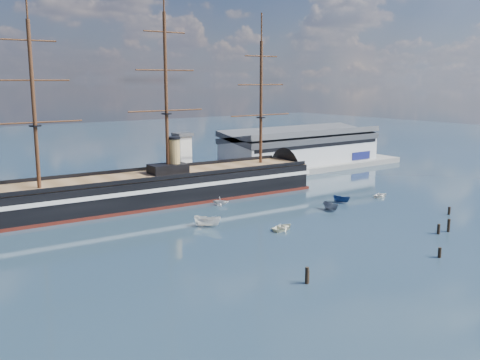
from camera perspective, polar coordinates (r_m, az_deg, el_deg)
ground at (r=135.70m, az=-0.05°, el=-3.26°), size 600.00×600.00×0.00m
quay at (r=170.34m, az=-4.52°, el=-0.44°), size 180.00×18.00×2.00m
warehouse at (r=201.16m, az=6.54°, el=3.53°), size 63.00×21.00×11.60m
quay_tower at (r=162.63m, az=-6.10°, el=2.50°), size 5.00×5.00×15.00m
warship at (r=144.74m, az=-8.94°, el=-0.88°), size 113.30×21.10×53.94m
motorboat_a at (r=121.22m, az=-3.50°, el=-4.98°), size 7.81×6.63×3.03m
motorboat_b at (r=118.74m, az=4.61°, el=-5.33°), size 2.26×3.92×1.72m
motorboat_c at (r=137.85m, az=9.66°, el=-3.19°), size 6.49×2.88×2.52m
motorboat_d at (r=141.44m, az=-2.09°, el=-2.70°), size 6.69×6.95×2.47m
motorboat_e at (r=156.38m, az=14.81°, el=-1.76°), size 1.55×3.31×1.50m
motorboat_f at (r=146.83m, az=10.76°, el=-2.38°), size 6.08×3.69×2.29m
piling_near_left at (r=89.03m, az=7.14°, el=-10.91°), size 0.64×0.64×3.50m
piling_near_mid at (r=107.15m, az=20.49°, el=-7.76°), size 0.64×0.64×2.63m
piling_near_right at (r=125.38m, az=21.32°, el=-5.17°), size 0.64×0.64×3.58m
piling_far_right at (r=141.21m, az=21.39°, el=-3.46°), size 0.64×0.64×2.64m
piling_extra at (r=122.92m, az=20.39°, el=-5.42°), size 0.64×0.64×2.91m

